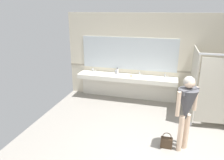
% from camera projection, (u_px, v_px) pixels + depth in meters
% --- Properties ---
extents(wall_back, '(7.17, 0.12, 2.83)m').
position_uv_depth(wall_back, '(176.00, 60.00, 6.66)').
color(wall_back, beige).
rests_on(wall_back, ground_plane).
extents(wall_back_tile_band, '(7.17, 0.01, 0.06)m').
position_uv_depth(wall_back_tile_band, '(175.00, 71.00, 6.72)').
color(wall_back_tile_band, '#9E937F').
rests_on(wall_back_tile_band, wall_back).
extents(vanity_counter, '(3.25, 0.55, 0.97)m').
position_uv_depth(vanity_counter, '(127.00, 82.00, 7.05)').
color(vanity_counter, silver).
rests_on(vanity_counter, ground_plane).
extents(mirror_panel, '(3.15, 0.02, 1.06)m').
position_uv_depth(mirror_panel, '(129.00, 54.00, 6.93)').
color(mirror_panel, silver).
rests_on(mirror_panel, wall_back).
extents(person_standing, '(0.57, 0.57, 1.68)m').
position_uv_depth(person_standing, '(187.00, 105.00, 4.35)').
color(person_standing, beige).
rests_on(person_standing, ground_plane).
extents(handbag, '(0.25, 0.12, 0.38)m').
position_uv_depth(handbag, '(166.00, 142.00, 4.69)').
color(handbag, '#3F2D1E').
rests_on(handbag, ground_plane).
extents(soap_dispenser, '(0.07, 0.07, 0.21)m').
position_uv_depth(soap_dispenser, '(117.00, 71.00, 7.10)').
color(soap_dispenser, white).
rests_on(soap_dispenser, vanity_counter).
extents(paper_cup, '(0.07, 0.07, 0.09)m').
position_uv_depth(paper_cup, '(131.00, 76.00, 6.76)').
color(paper_cup, beige).
rests_on(paper_cup, vanity_counter).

